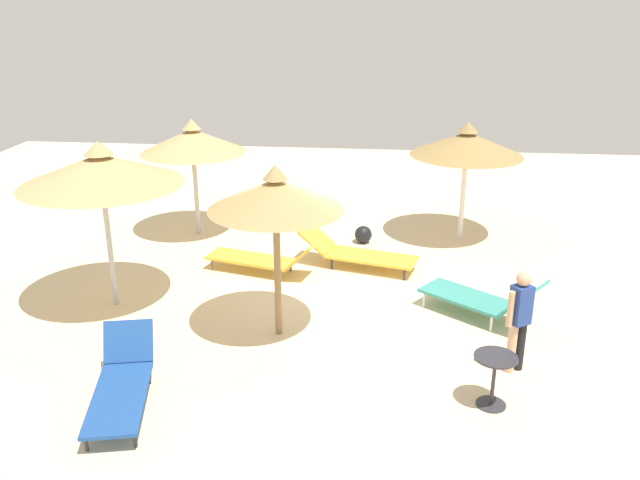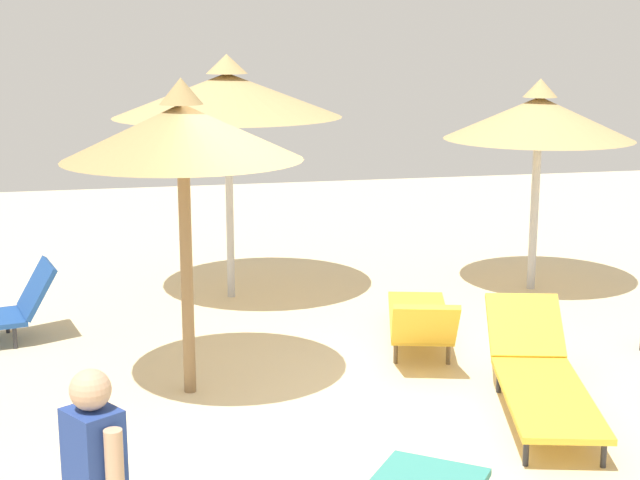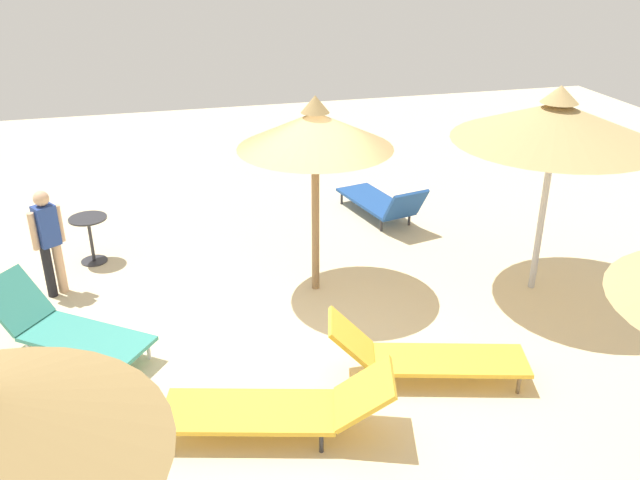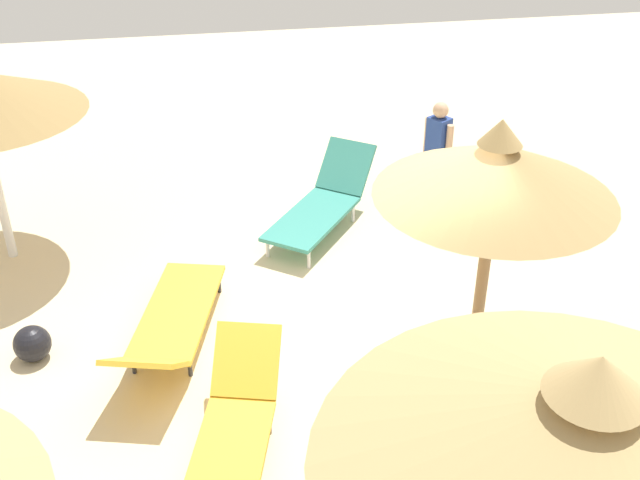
% 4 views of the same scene
% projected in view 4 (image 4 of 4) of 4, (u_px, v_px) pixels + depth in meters
% --- Properties ---
extents(ground, '(24.00, 24.00, 0.10)m').
position_uv_depth(ground, '(330.00, 363.00, 7.77)').
color(ground, beige).
extents(parasol_umbrella_near_left, '(2.02, 2.02, 2.73)m').
position_uv_depth(parasol_umbrella_near_left, '(496.00, 171.00, 6.26)').
color(parasol_umbrella_near_left, olive).
rests_on(parasol_umbrella_near_left, ground).
extents(parasol_umbrella_far_right, '(2.63, 2.63, 2.85)m').
position_uv_depth(parasol_umbrella_far_right, '(585.00, 434.00, 3.59)').
color(parasol_umbrella_far_right, '#B2B2B7').
rests_on(parasol_umbrella_far_right, ground).
extents(lounge_chair_near_right, '(1.24, 2.38, 0.71)m').
position_uv_depth(lounge_chair_near_right, '(170.00, 324.00, 7.74)').
color(lounge_chair_near_right, gold).
rests_on(lounge_chair_near_right, ground).
extents(lounge_chair_front, '(1.74, 2.01, 0.88)m').
position_uv_depth(lounge_chair_front, '(323.00, 202.00, 9.85)').
color(lounge_chair_front, teal).
rests_on(lounge_chair_front, ground).
extents(lounge_chair_far_left, '(1.17, 2.29, 0.76)m').
position_uv_depth(lounge_chair_far_left, '(231.00, 440.00, 6.37)').
color(lounge_chair_far_left, gold).
rests_on(lounge_chair_far_left, ground).
extents(person_standing_edge, '(0.33, 0.39, 1.52)m').
position_uv_depth(person_standing_edge, '(437.00, 151.00, 10.06)').
color(person_standing_edge, black).
rests_on(person_standing_edge, ground).
extents(side_table_round, '(0.56, 0.56, 0.73)m').
position_uv_depth(side_table_round, '(512.00, 185.00, 10.02)').
color(side_table_round, '#2D2D33').
rests_on(side_table_round, ground).
extents(beach_ball, '(0.37, 0.37, 0.37)m').
position_uv_depth(beach_ball, '(32.00, 344.00, 7.66)').
color(beach_ball, black).
rests_on(beach_ball, ground).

